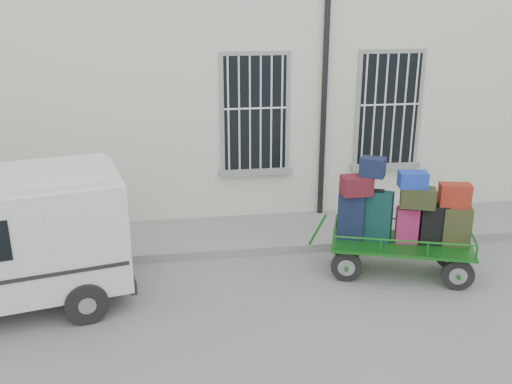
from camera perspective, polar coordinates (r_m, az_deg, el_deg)
name	(u,v)px	position (r m, az deg, el deg)	size (l,w,h in m)	color
ground	(308,290)	(9.17, 5.20, -9.74)	(80.00, 80.00, 0.00)	slate
building	(256,60)	(13.51, 0.00, 13.06)	(24.00, 5.15, 6.00)	beige
sidewalk	(281,232)	(11.07, 2.55, -4.00)	(24.00, 1.70, 0.15)	gray
luggage_cart	(401,221)	(9.53, 14.27, -2.81)	(2.67, 1.67, 1.98)	black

